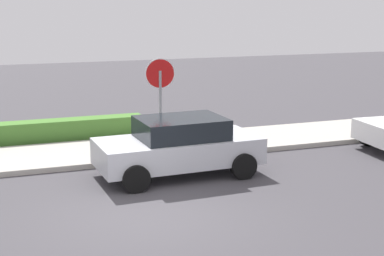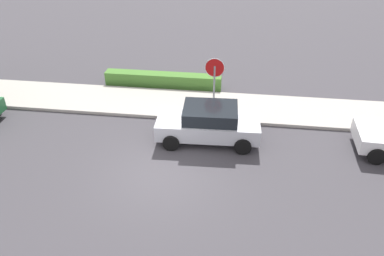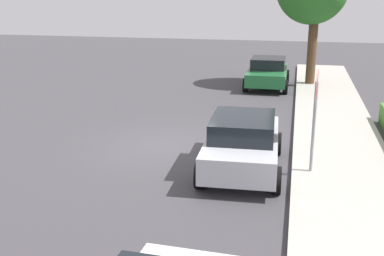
# 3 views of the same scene
# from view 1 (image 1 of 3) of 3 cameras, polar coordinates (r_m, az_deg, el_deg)

# --- Properties ---
(ground_plane) EXTENTS (60.00, 60.00, 0.00)m
(ground_plane) POSITION_cam_1_polar(r_m,az_deg,el_deg) (12.12, -4.16, -8.28)
(ground_plane) COLOR #423F44
(sidewalk_curb) EXTENTS (32.00, 2.64, 0.14)m
(sidewalk_curb) POSITION_cam_1_polar(r_m,az_deg,el_deg) (16.69, -8.78, -2.34)
(sidewalk_curb) COLOR #B2ADA3
(sidewalk_curb) RESTS_ON ground_plane
(stop_sign) EXTENTS (0.82, 0.08, 2.74)m
(stop_sign) POSITION_cam_1_polar(r_m,az_deg,el_deg) (15.85, -3.10, 3.75)
(stop_sign) COLOR gray
(stop_sign) RESTS_ON ground_plane
(parked_car_silver) EXTENTS (4.05, 2.12, 1.44)m
(parked_car_silver) POSITION_cam_1_polar(r_m,az_deg,el_deg) (14.44, -1.28, -1.73)
(parked_car_silver) COLOR silver
(parked_car_silver) RESTS_ON ground_plane
(front_yard_hedge) EXTENTS (5.87, 0.64, 0.70)m
(front_yard_hedge) POSITION_cam_1_polar(r_m,az_deg,el_deg) (18.26, -13.89, -0.38)
(front_yard_hedge) COLOR #4C8433
(front_yard_hedge) RESTS_ON ground_plane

